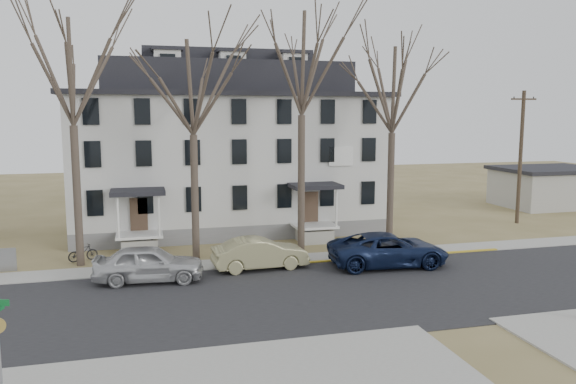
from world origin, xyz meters
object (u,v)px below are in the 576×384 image
object	(u,v)px
bicycle_right	(83,253)
tree_mid_left	(192,81)
car_navy	(388,250)
boarding_house	(227,150)
tree_center	(302,55)
bicycle_left	(144,247)
tree_far_left	(70,64)
tree_mid_right	(393,84)
car_silver	(149,264)
utility_pole_far	(521,156)
car_tan	(260,254)

from	to	relation	value
bicycle_right	tree_mid_left	bearing A→B (deg)	-117.45
car_navy	boarding_house	bearing A→B (deg)	32.12
tree_center	bicycle_left	distance (m)	13.88
tree_far_left	tree_center	xyz separation A→B (m)	(12.00, 0.00, 0.74)
bicycle_left	tree_mid_right	bearing A→B (deg)	-105.85
tree_mid_left	car_silver	size ratio (longest dim) A/B	2.51
bicycle_left	bicycle_right	world-z (taller)	bicycle_right
utility_pole_far	car_navy	xyz separation A→B (m)	(-14.00, -8.43, -4.05)
bicycle_right	bicycle_left	bearing A→B (deg)	-96.13
boarding_house	tree_far_left	size ratio (longest dim) A/B	1.52
tree_mid_right	tree_far_left	bearing A→B (deg)	180.00
car_silver	car_tan	bearing A→B (deg)	-75.28
boarding_house	bicycle_left	world-z (taller)	boarding_house
boarding_house	car_silver	world-z (taller)	boarding_house
car_silver	car_navy	distance (m)	12.06
car_silver	bicycle_right	distance (m)	5.76
tree_far_left	bicycle_left	bearing A→B (deg)	25.26
car_silver	car_navy	size ratio (longest dim) A/B	0.82
tree_mid_left	bicycle_left	bearing A→B (deg)	151.14
tree_center	bicycle_left	size ratio (longest dim) A/B	9.00
utility_pole_far	car_silver	size ratio (longest dim) A/B	1.87
tree_far_left	car_silver	xyz separation A→B (m)	(3.44, -3.94, -9.48)
tree_far_left	bicycle_right	size ratio (longest dim) A/B	8.81
boarding_house	tree_mid_left	size ratio (longest dim) A/B	1.63
car_navy	utility_pole_far	bearing A→B (deg)	-54.52
tree_center	car_tan	distance (m)	11.17
boarding_house	utility_pole_far	xyz separation A→B (m)	(20.50, -3.95, -0.47)
tree_center	car_silver	world-z (taller)	tree_center
car_navy	bicycle_right	distance (m)	16.21
tree_center	tree_mid_right	size ratio (longest dim) A/B	1.15
utility_pole_far	bicycle_left	xyz separation A→B (m)	(-26.27, -2.67, -4.48)
utility_pole_far	boarding_house	bearing A→B (deg)	169.08
utility_pole_far	bicycle_right	distance (m)	29.98
tree_center	bicycle_left	bearing A→B (deg)	170.13
tree_mid_right	car_tan	size ratio (longest dim) A/B	2.64
car_tan	bicycle_left	distance (m)	7.36
boarding_house	bicycle_right	distance (m)	12.63
tree_far_left	boarding_house	bearing A→B (deg)	42.18
car_navy	bicycle_left	world-z (taller)	car_navy
tree_mid_left	tree_center	xyz separation A→B (m)	(6.00, 0.00, 1.48)
car_silver	bicycle_left	distance (m)	5.49
car_tan	bicycle_right	bearing A→B (deg)	63.15
utility_pole_far	bicycle_left	size ratio (longest dim) A/B	5.82
tree_far_left	utility_pole_far	size ratio (longest dim) A/B	1.44
boarding_house	tree_far_left	distance (m)	13.12
tree_mid_left	car_silver	xyz separation A→B (m)	(-2.56, -3.94, -8.74)
car_silver	tree_mid_left	bearing A→B (deg)	-26.85
bicycle_left	car_silver	bearing A→B (deg)	172.47
tree_center	bicycle_left	world-z (taller)	tree_center
boarding_house	bicycle_right	xyz separation A→B (m)	(-8.94, -7.45, -4.91)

